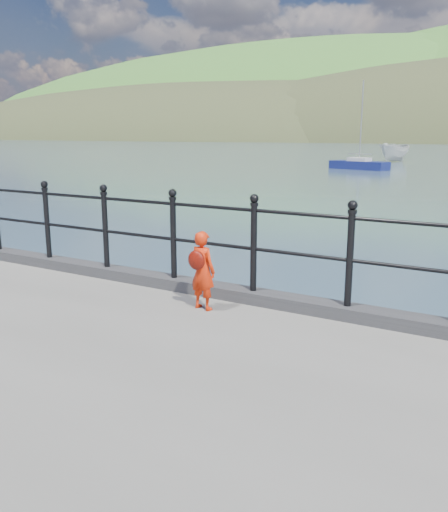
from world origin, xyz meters
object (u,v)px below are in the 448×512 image
Objects in this scene: launch_white at (394,152)px; child at (202,270)px; railing at (212,232)px; sailboat_port at (359,165)px.

child is at bearing -66.65° from launch_white.
railing is 54.80m from launch_white.
launch_white is (-10.52, 53.77, -0.81)m from railing.
railing is 19.17× the size of child.
launch_white is at bearing 101.07° from railing.
launch_white is 0.70× the size of sailboat_port.
launch_white is (-10.73, 54.33, -0.47)m from child.
sailboat_port reaches higher than railing.
railing reaches higher than launch_white.
railing is 0.68m from child.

